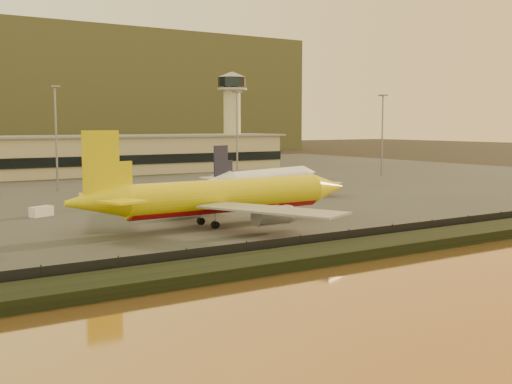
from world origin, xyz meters
TOP-DOWN VIEW (x-y plane):
  - ground at (0.00, 0.00)m, footprint 900.00×900.00m
  - embankment at (0.00, -17.00)m, footprint 320.00×7.00m
  - tarmac at (0.00, 95.00)m, footprint 320.00×220.00m
  - perimeter_fence at (0.00, -13.00)m, footprint 300.00×0.05m
  - control_tower at (70.00, 131.00)m, footprint 11.20×11.20m
  - apron_light_masts at (15.00, 75.00)m, footprint 152.20×12.20m
  - dhl_cargo_jet at (-2.82, 12.07)m, footprint 51.14×50.23m
  - white_narrowbody_jet at (30.91, 49.62)m, footprint 39.48×37.61m
  - gse_vehicle_yellow at (4.15, 30.15)m, footprint 4.08×3.02m
  - gse_vehicle_white at (-24.87, 37.73)m, footprint 4.38×3.24m

SIDE VIEW (x-z plane):
  - ground at x=0.00m, z-range 0.00..0.00m
  - tarmac at x=0.00m, z-range 0.00..0.20m
  - embankment at x=0.00m, z-range 0.00..1.40m
  - gse_vehicle_yellow at x=4.15m, z-range 0.20..1.87m
  - gse_vehicle_white at x=-24.87m, z-range 0.20..2.00m
  - perimeter_fence at x=0.00m, z-range 0.20..2.40m
  - white_narrowbody_jet at x=30.91m, z-range -2.13..9.44m
  - dhl_cargo_jet at x=-2.82m, z-range -2.88..12.43m
  - apron_light_masts at x=15.00m, z-range 3.00..28.40m
  - control_tower at x=70.00m, z-range 3.91..39.41m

